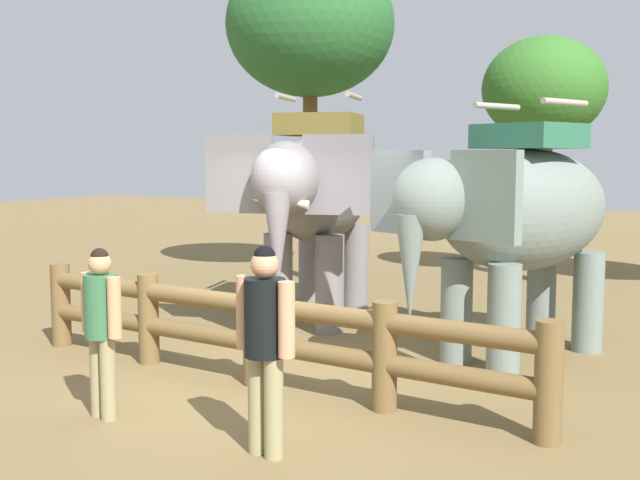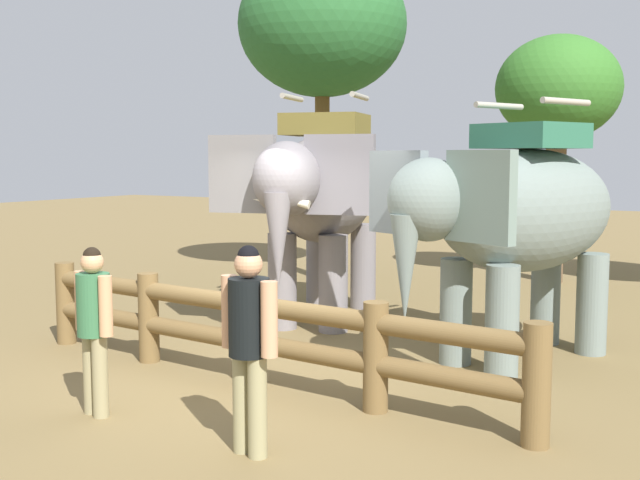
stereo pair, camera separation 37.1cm
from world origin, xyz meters
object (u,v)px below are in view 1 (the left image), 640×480
Objects in this scene: tree_back_center at (544,93)px; elephant_near_left at (315,194)px; log_fence at (254,328)px; tree_far_right at (310,26)px; tourist_man_in_blue at (265,335)px; tourist_woman_in_black at (101,320)px; elephant_center at (515,216)px.

elephant_near_left is at bearing -111.01° from tree_back_center.
log_fence is at bearing -97.24° from tree_back_center.
tree_back_center is at bearing 24.53° from tree_far_right.
elephant_near_left is 5.35m from tourist_man_in_blue.
log_fence is 4.09× the size of tourist_woman_in_black.
tourist_woman_in_black is (-2.79, -3.86, -0.80)m from elephant_center.
tree_back_center is (1.74, 10.09, 2.67)m from tourist_woman_in_black.
elephant_center is at bearing -80.36° from tree_back_center.
tourist_man_in_blue reaches higher than log_fence.
tree_far_right reaches higher than log_fence.
elephant_near_left reaches higher than tourist_man_in_blue.
elephant_near_left is at bearing 93.85° from tourist_woman_in_black.
elephant_near_left is 2.31× the size of tourist_man_in_blue.
log_fence is at bearing -73.01° from elephant_near_left.
tree_far_right is (-2.96, 6.68, 4.27)m from log_fence.
elephant_near_left is 5.03m from tree_far_right.
elephant_center reaches higher than tourist_man_in_blue.
elephant_center is at bearing 46.96° from log_fence.
tree_back_center is at bearing 68.99° from elephant_near_left.
tourist_man_in_blue is (2.13, -4.83, -0.87)m from elephant_near_left.
log_fence is 1.72m from tourist_woman_in_black.
log_fence is 3.78× the size of tourist_man_in_blue.
tourist_woman_in_black is at bearing 177.23° from tourist_man_in_blue.
log_fence is at bearing 67.39° from tourist_woman_in_black.
tree_far_right reaches higher than tourist_man_in_blue.
tree_back_center is (-1.06, 6.23, 1.88)m from elephant_center.
elephant_center is at bearing -15.85° from elephant_near_left.
elephant_near_left is at bearing 164.15° from elephant_center.
tourist_woman_in_black is at bearing -74.37° from tree_far_right.
tree_back_center reaches higher than elephant_near_left.
log_fence is 1.79× the size of elephant_center.
elephant_center is 4.13m from tourist_man_in_blue.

